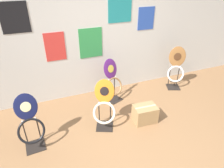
{
  "coord_description": "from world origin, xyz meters",
  "views": [
    {
      "loc": [
        -1.12,
        -1.64,
        2.36
      ],
      "look_at": [
        0.03,
        1.29,
        0.55
      ],
      "focal_mm": 32.0,
      "sensor_mm": 36.0,
      "label": 1
    }
  ],
  "objects_px": {
    "toilet_seat_display_purple_note": "(113,81)",
    "toilet_seat_display_woodgrain": "(176,68)",
    "toilet_seat_display_navy_moon": "(30,125)",
    "toilet_seat_display_orange_sun": "(104,108)",
    "storage_box": "(145,114)"
  },
  "relations": [
    {
      "from": "toilet_seat_display_navy_moon",
      "to": "storage_box",
      "type": "bearing_deg",
      "value": -3.39
    },
    {
      "from": "toilet_seat_display_purple_note",
      "to": "toilet_seat_display_navy_moon",
      "type": "bearing_deg",
      "value": -154.95
    },
    {
      "from": "toilet_seat_display_woodgrain",
      "to": "toilet_seat_display_navy_moon",
      "type": "xyz_separation_m",
      "value": [
        -3.07,
        -0.69,
        -0.07
      ]
    },
    {
      "from": "toilet_seat_display_woodgrain",
      "to": "toilet_seat_display_navy_moon",
      "type": "relative_size",
      "value": 1.11
    },
    {
      "from": "toilet_seat_display_orange_sun",
      "to": "toilet_seat_display_purple_note",
      "type": "xyz_separation_m",
      "value": [
        0.44,
        0.72,
        0.04
      ]
    },
    {
      "from": "toilet_seat_display_purple_note",
      "to": "toilet_seat_display_woodgrain",
      "type": "relative_size",
      "value": 0.91
    },
    {
      "from": "toilet_seat_display_woodgrain",
      "to": "toilet_seat_display_orange_sun",
      "type": "bearing_deg",
      "value": -160.91
    },
    {
      "from": "toilet_seat_display_woodgrain",
      "to": "toilet_seat_display_navy_moon",
      "type": "bearing_deg",
      "value": -167.32
    },
    {
      "from": "toilet_seat_display_woodgrain",
      "to": "storage_box",
      "type": "xyz_separation_m",
      "value": [
        -1.21,
        -0.8,
        -0.33
      ]
    },
    {
      "from": "toilet_seat_display_orange_sun",
      "to": "toilet_seat_display_woodgrain",
      "type": "xyz_separation_m",
      "value": [
        1.91,
        0.66,
        0.1
      ]
    },
    {
      "from": "toilet_seat_display_orange_sun",
      "to": "toilet_seat_display_navy_moon",
      "type": "xyz_separation_m",
      "value": [
        -1.15,
        -0.03,
        0.03
      ]
    },
    {
      "from": "toilet_seat_display_navy_moon",
      "to": "storage_box",
      "type": "distance_m",
      "value": 1.88
    },
    {
      "from": "storage_box",
      "to": "toilet_seat_display_purple_note",
      "type": "bearing_deg",
      "value": 107.59
    },
    {
      "from": "toilet_seat_display_woodgrain",
      "to": "storage_box",
      "type": "height_order",
      "value": "toilet_seat_display_woodgrain"
    },
    {
      "from": "toilet_seat_display_navy_moon",
      "to": "storage_box",
      "type": "xyz_separation_m",
      "value": [
        1.86,
        -0.11,
        -0.26
      ]
    }
  ]
}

